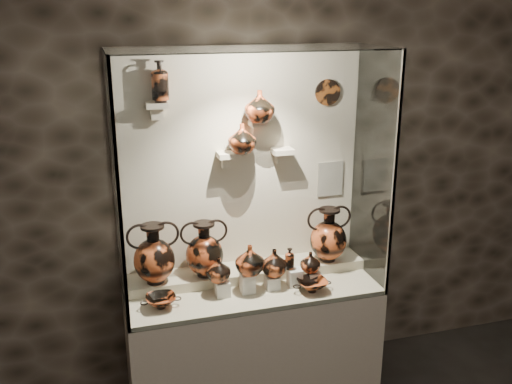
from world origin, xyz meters
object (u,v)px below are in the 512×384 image
kylix_right (312,284)px  jug_c (274,262)px  amphora_left (154,254)px  jug_a (218,269)px  jug_b (250,260)px  amphora_right (328,234)px  amphora_mid (204,249)px  kylix_left (161,301)px  ovoid_vase_a (242,138)px  ovoid_vase_b (260,106)px  lekythos_small (289,257)px  jug_e (310,262)px  lekythos_tall (160,79)px

kylix_right → jug_c: bearing=163.3°
amphora_left → jug_c: 0.79m
jug_a → kylix_right: 0.63m
jug_b → amphora_right: bearing=2.6°
amphora_mid → kylix_left: (-0.33, -0.23, -0.21)m
jug_a → kylix_left: 0.41m
jug_a → amphora_right: bearing=-0.8°
jug_a → jug_c: size_ratio=0.89×
amphora_right → ovoid_vase_a: (-0.61, 0.06, 0.72)m
amphora_left → ovoid_vase_a: 0.94m
jug_c → ovoid_vase_b: size_ratio=0.90×
lekythos_small → kylix_left: (-0.87, -0.06, -0.16)m
amphora_left → ovoid_vase_a: ovoid_vase_a is taller
jug_a → ovoid_vase_a: size_ratio=0.85×
amphora_right → jug_b: amphora_right is taller
jug_b → kylix_right: 0.45m
amphora_mid → jug_a: amphora_mid is taller
ovoid_vase_a → amphora_right: bearing=5.8°
amphora_left → amphora_right: (1.23, 0.01, -0.01)m
ovoid_vase_b → ovoid_vase_a: bearing=-169.2°
amphora_mid → amphora_right: bearing=-0.2°
amphora_mid → ovoid_vase_b: size_ratio=1.85×
jug_e → lekythos_tall: bearing=-173.3°
amphora_left → kylix_right: amphora_left is taller
jug_c → ovoid_vase_a: bearing=101.1°
lekythos_tall → amphora_left: bearing=-115.3°
amphora_left → jug_e: size_ratio=2.80×
amphora_right → lekythos_tall: 1.59m
amphora_mid → jug_e: bearing=-14.0°
lekythos_small → ovoid_vase_a: size_ratio=0.87×
amphora_mid → lekythos_small: amphora_mid is taller
jug_e → lekythos_tall: size_ratio=0.50×
amphora_right → lekythos_small: bearing=-179.1°
amphora_mid → jug_b: (0.26, -0.19, -0.03)m
jug_a → ovoid_vase_a: 0.86m
amphora_left → amphora_right: bearing=-18.3°
jug_a → amphora_left: bearing=145.3°
amphora_right → lekythos_small: (-0.35, -0.17, -0.06)m
lekythos_tall → ovoid_vase_b: size_ratio=1.40×
jug_c → jug_e: jug_c is taller
kylix_right → jug_a: bearing=-179.1°
ovoid_vase_a → jug_c: bearing=-44.8°
amphora_mid → lekythos_small: 0.57m
amphora_left → jug_c: (0.77, -0.16, -0.09)m
jug_a → lekythos_small: bearing=-12.1°
amphora_right → jug_e: bearing=-164.7°
amphora_mid → jug_a: bearing=-72.0°
amphora_right → kylix_right: bearing=-153.2°
jug_b → kylix_left: bearing=171.0°
kylix_right → lekythos_tall: (-0.89, 0.39, 1.33)m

